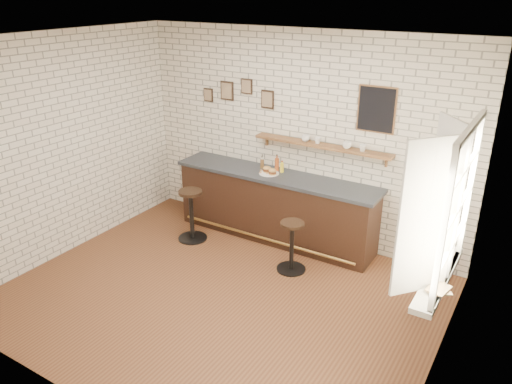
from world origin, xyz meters
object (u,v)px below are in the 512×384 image
(ciabatta_sandwich, at_px, (270,170))
(shelf_cup_d, at_px, (363,148))
(sandwich_plate, at_px, (269,173))
(bar_stool_left, at_px, (191,213))
(bar_counter, at_px, (275,206))
(condiment_bottle_yellow, at_px, (282,167))
(shelf_cup_c, at_px, (347,145))
(bitters_bottle_brown, at_px, (262,163))
(bitters_bottle_white, at_px, (262,163))
(bitters_bottle_amber, at_px, (277,164))
(shelf_cup_b, at_px, (318,141))
(book_upper, at_px, (430,285))
(bar_stool_right, at_px, (292,245))
(book_lower, at_px, (429,288))
(shelf_cup_a, at_px, (306,138))

(ciabatta_sandwich, bearing_deg, shelf_cup_d, 10.51)
(sandwich_plate, distance_m, bar_stool_left, 1.28)
(bar_counter, distance_m, condiment_bottle_yellow, 0.59)
(sandwich_plate, distance_m, shelf_cup_c, 1.20)
(sandwich_plate, height_order, bitters_bottle_brown, bitters_bottle_brown)
(bitters_bottle_white, distance_m, shelf_cup_d, 1.55)
(ciabatta_sandwich, distance_m, bitters_bottle_brown, 0.27)
(bitters_bottle_amber, xyz_separation_m, condiment_bottle_yellow, (0.09, 0.00, -0.03))
(bitters_bottle_brown, distance_m, shelf_cup_b, 0.95)
(shelf_cup_c, height_order, book_upper, shelf_cup_c)
(shelf_cup_d, bearing_deg, bar_stool_left, -168.21)
(condiment_bottle_yellow, bearing_deg, shelf_cup_c, 4.89)
(ciabatta_sandwich, bearing_deg, bitters_bottle_white, 144.57)
(bitters_bottle_amber, distance_m, shelf_cup_d, 1.31)
(sandwich_plate, bearing_deg, bar_counter, 20.23)
(sandwich_plate, height_order, bar_stool_right, sandwich_plate)
(bar_stool_left, bearing_deg, bitters_bottle_amber, 39.83)
(ciabatta_sandwich, xyz_separation_m, bitters_bottle_amber, (0.03, 0.15, 0.05))
(shelf_cup_c, distance_m, book_lower, 2.56)
(bar_counter, xyz_separation_m, shelf_cup_b, (0.54, 0.20, 1.03))
(bar_counter, relative_size, bitters_bottle_brown, 16.85)
(ciabatta_sandwich, height_order, shelf_cup_d, shelf_cup_d)
(shelf_cup_d, relative_size, book_upper, 0.41)
(bitters_bottle_amber, bearing_deg, ciabatta_sandwich, -100.44)
(shelf_cup_b, bearing_deg, sandwich_plate, 135.28)
(bar_stool_left, distance_m, book_lower, 3.77)
(shelf_cup_a, xyz_separation_m, shelf_cup_c, (0.61, 0.00, 0.00))
(ciabatta_sandwich, bearing_deg, condiment_bottle_yellow, 53.69)
(bar_stool_right, height_order, shelf_cup_c, shelf_cup_c)
(sandwich_plate, xyz_separation_m, bitters_bottle_brown, (-0.21, 0.15, 0.07))
(shelf_cup_c, bearing_deg, bar_stool_left, 131.81)
(ciabatta_sandwich, distance_m, book_lower, 3.13)
(bitters_bottle_white, height_order, bar_stool_right, bitters_bottle_white)
(bitters_bottle_amber, height_order, book_lower, bitters_bottle_amber)
(bitters_bottle_white, bearing_deg, bar_counter, -22.32)
(bar_stool_right, distance_m, shelf_cup_d, 1.57)
(bitters_bottle_amber, distance_m, shelf_cup_b, 0.73)
(bar_stool_right, bearing_deg, shelf_cup_c, 70.44)
(shelf_cup_b, height_order, book_lower, shelf_cup_b)
(bar_counter, xyz_separation_m, bitters_bottle_amber, (-0.05, 0.12, 0.61))
(bitters_bottle_white, xyz_separation_m, shelf_cup_a, (0.65, 0.08, 0.45))
(bar_counter, distance_m, shelf_cup_b, 1.18)
(ciabatta_sandwich, xyz_separation_m, bitters_bottle_white, (-0.22, 0.15, 0.03))
(bitters_bottle_amber, xyz_separation_m, book_lower, (2.62, -1.82, -0.17))
(bitters_bottle_amber, height_order, shelf_cup_c, shelf_cup_c)
(bitters_bottle_white, xyz_separation_m, book_upper, (2.87, -1.79, -0.13))
(condiment_bottle_yellow, height_order, bar_stool_right, condiment_bottle_yellow)
(bar_counter, xyz_separation_m, shelf_cup_c, (0.96, 0.20, 1.04))
(shelf_cup_b, height_order, shelf_cup_d, shelf_cup_d)
(sandwich_plate, xyz_separation_m, shelf_cup_c, (1.05, 0.23, 0.53))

